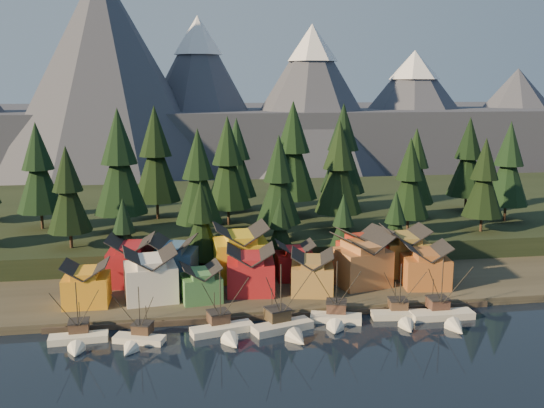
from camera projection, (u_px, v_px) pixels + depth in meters
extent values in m
plane|color=black|center=(294.00, 355.00, 93.26)|extent=(500.00, 500.00, 0.00)
cube|color=#322E24|center=(258.00, 273.00, 131.87)|extent=(400.00, 50.00, 1.50)
cube|color=black|center=(235.00, 215.00, 179.89)|extent=(420.00, 100.00, 6.00)
cube|color=#483F33|center=(276.00, 313.00, 109.15)|extent=(80.00, 4.00, 1.00)
cube|color=#4C5262|center=(206.00, 135.00, 322.92)|extent=(560.00, 160.00, 30.00)
cone|color=#4C5262|center=(104.00, 76.00, 251.97)|extent=(100.00, 100.00, 90.00)
cone|color=#4C5262|center=(199.00, 97.00, 277.44)|extent=(80.00, 80.00, 72.00)
cone|color=white|center=(198.00, 35.00, 272.21)|extent=(22.40, 22.40, 17.28)
cone|color=#4C5262|center=(311.00, 101.00, 274.08)|extent=(84.00, 84.00, 68.00)
cone|color=white|center=(312.00, 43.00, 269.15)|extent=(23.52, 23.52, 16.32)
cone|color=#4C5262|center=(412.00, 110.00, 299.22)|extent=(92.00, 92.00, 58.00)
cone|color=white|center=(414.00, 65.00, 295.01)|extent=(25.76, 25.76, 13.92)
cone|color=#4C5262|center=(515.00, 117.00, 317.20)|extent=(88.00, 88.00, 50.00)
cube|color=white|center=(79.00, 339.00, 98.21)|extent=(9.46, 3.45, 1.56)
cone|color=white|center=(76.00, 353.00, 93.31)|extent=(3.10, 3.34, 2.93)
cube|color=black|center=(79.00, 343.00, 98.32)|extent=(9.69, 3.52, 0.34)
cube|color=#4D3729|center=(79.00, 327.00, 99.55)|extent=(3.28, 3.10, 1.76)
cube|color=#262424|center=(79.00, 321.00, 99.36)|extent=(3.49, 3.31, 0.20)
cylinder|color=black|center=(77.00, 308.00, 97.77)|extent=(0.18, 0.18, 8.78)
cylinder|color=black|center=(80.00, 314.00, 101.14)|extent=(0.14, 0.14, 4.29)
cube|color=silver|center=(139.00, 340.00, 97.88)|extent=(8.67, 5.32, 1.46)
cone|color=silver|center=(128.00, 352.00, 93.52)|extent=(3.52, 3.56, 2.74)
cube|color=black|center=(140.00, 343.00, 97.99)|extent=(8.87, 5.43, 0.32)
cube|color=#453224|center=(143.00, 328.00, 99.07)|extent=(3.66, 3.55, 1.64)
cube|color=#262424|center=(142.00, 323.00, 98.89)|extent=(3.90, 3.78, 0.18)
cylinder|color=black|center=(139.00, 311.00, 97.45)|extent=(0.16, 0.16, 8.21)
cylinder|color=black|center=(146.00, 317.00, 100.47)|extent=(0.13, 0.13, 4.01)
cube|color=white|center=(222.00, 330.00, 101.70)|extent=(10.93, 5.45, 1.67)
cone|color=white|center=(233.00, 344.00, 96.48)|extent=(3.86, 4.20, 3.13)
cube|color=black|center=(222.00, 334.00, 101.82)|extent=(11.19, 5.56, 0.36)
cube|color=#4E3729|center=(218.00, 317.00, 103.13)|extent=(3.96, 3.81, 1.88)
cube|color=#262424|center=(218.00, 312.00, 102.94)|extent=(4.21, 4.06, 0.21)
cylinder|color=black|center=(220.00, 298.00, 101.24)|extent=(0.19, 0.19, 9.38)
cylinder|color=black|center=(214.00, 305.00, 104.83)|extent=(0.15, 0.15, 4.59)
cube|color=beige|center=(282.00, 328.00, 102.56)|extent=(10.92, 6.35, 1.82)
cone|color=beige|center=(299.00, 341.00, 97.57)|extent=(4.32, 4.40, 3.41)
cube|color=black|center=(282.00, 332.00, 102.69)|extent=(11.18, 6.48, 0.40)
cube|color=#413423|center=(277.00, 315.00, 103.89)|extent=(4.49, 4.35, 2.05)
cube|color=#262424|center=(277.00, 308.00, 103.67)|extent=(4.78, 4.63, 0.23)
cylinder|color=black|center=(281.00, 293.00, 101.98)|extent=(0.20, 0.20, 10.24)
cylinder|color=black|center=(272.00, 302.00, 105.48)|extent=(0.16, 0.16, 5.01)
cube|color=silver|center=(336.00, 319.00, 106.53)|extent=(9.47, 5.66, 1.72)
cone|color=silver|center=(335.00, 330.00, 101.77)|extent=(3.96, 3.85, 3.22)
cube|color=black|center=(336.00, 323.00, 106.65)|extent=(9.69, 5.77, 0.38)
cube|color=#52372B|center=(336.00, 307.00, 107.80)|extent=(4.21, 4.07, 1.93)
cube|color=#262424|center=(336.00, 301.00, 107.60)|extent=(4.48, 4.34, 0.21)
cylinder|color=black|center=(337.00, 288.00, 105.99)|extent=(0.19, 0.19, 9.65)
cylinder|color=black|center=(337.00, 296.00, 109.32)|extent=(0.15, 0.15, 4.72)
cube|color=beige|center=(400.00, 316.00, 108.16)|extent=(10.55, 4.10, 1.56)
cone|color=beige|center=(409.00, 328.00, 102.62)|extent=(3.31, 3.83, 2.92)
cube|color=black|center=(400.00, 319.00, 108.27)|extent=(10.81, 4.17, 0.34)
cube|color=brown|center=(398.00, 304.00, 109.72)|extent=(3.43, 3.26, 1.75)
cube|color=#262424|center=(398.00, 299.00, 109.53)|extent=(3.65, 3.48, 0.19)
cylinder|color=black|center=(400.00, 288.00, 107.80)|extent=(0.18, 0.18, 8.77)
cylinder|color=black|center=(395.00, 293.00, 111.55)|extent=(0.14, 0.14, 4.29)
cube|color=beige|center=(442.00, 316.00, 107.99)|extent=(11.26, 3.30, 1.71)
cone|color=beige|center=(458.00, 330.00, 102.01)|extent=(3.24, 3.86, 3.21)
cube|color=black|center=(442.00, 320.00, 108.11)|extent=(11.53, 3.36, 0.37)
cube|color=#50352B|center=(438.00, 303.00, 109.66)|extent=(3.45, 3.24, 1.93)
cube|color=#262424|center=(438.00, 298.00, 109.46)|extent=(3.67, 3.45, 0.21)
cylinder|color=black|center=(442.00, 285.00, 107.58)|extent=(0.19, 0.19, 9.63)
cylinder|color=black|center=(433.00, 291.00, 111.64)|extent=(0.15, 0.15, 4.71)
cube|color=orange|center=(87.00, 290.00, 110.20)|extent=(8.07, 7.09, 5.47)
cube|color=orange|center=(86.00, 273.00, 109.58)|extent=(4.49, 6.89, 1.12)
cube|color=white|center=(151.00, 282.00, 112.74)|extent=(10.30, 9.40, 6.74)
cube|color=white|center=(150.00, 261.00, 111.97)|extent=(6.11, 8.71, 1.31)
cube|color=#437C45|center=(201.00, 288.00, 112.44)|extent=(7.83, 7.43, 4.71)
cube|color=#437C45|center=(201.00, 273.00, 111.90)|extent=(4.67, 6.89, 0.99)
cube|color=maroon|center=(251.00, 277.00, 116.44)|extent=(9.68, 8.74, 6.31)
cube|color=maroon|center=(250.00, 258.00, 115.72)|extent=(5.67, 8.18, 1.26)
cube|color=olive|center=(312.00, 278.00, 116.60)|extent=(9.44, 9.44, 5.65)
cube|color=olive|center=(312.00, 262.00, 115.96)|extent=(5.93, 8.51, 1.11)
cube|color=#AD6C3D|center=(361.00, 267.00, 121.01)|extent=(11.55, 10.39, 7.29)
cube|color=#AD6C3D|center=(362.00, 246.00, 120.19)|extent=(7.17, 9.20, 1.39)
cube|color=#A35B29|center=(425.00, 272.00, 120.28)|extent=(9.73, 8.80, 6.00)
cube|color=#A35B29|center=(426.00, 254.00, 119.59)|extent=(5.82, 8.09, 1.23)
cube|color=maroon|center=(132.00, 267.00, 121.69)|extent=(9.61, 8.69, 7.01)
cube|color=maroon|center=(131.00, 247.00, 120.91)|extent=(5.56, 8.21, 1.27)
cube|color=#34577D|center=(174.00, 267.00, 121.77)|extent=(10.12, 9.73, 6.91)
cube|color=#34577D|center=(173.00, 248.00, 121.00)|extent=(6.36, 8.69, 1.20)
cube|color=gold|center=(241.00, 259.00, 125.17)|extent=(10.93, 9.35, 8.05)
cube|color=gold|center=(240.00, 237.00, 124.26)|extent=(6.10, 9.06, 1.51)
cube|color=maroon|center=(295.00, 266.00, 125.12)|extent=(7.85, 6.55, 5.39)
cube|color=maroon|center=(295.00, 251.00, 124.51)|extent=(4.41, 6.30, 1.07)
cube|color=#9F2818|center=(364.00, 259.00, 127.01)|extent=(10.82, 10.08, 7.10)
cube|color=#9F2818|center=(365.00, 240.00, 126.21)|extent=(6.79, 8.93, 1.28)
cube|color=olive|center=(404.00, 257.00, 128.41)|extent=(9.48, 8.97, 7.26)
cube|color=olive|center=(405.00, 237.00, 127.60)|extent=(5.46, 8.53, 1.26)
cylinder|color=#332319|center=(42.00, 220.00, 149.67)|extent=(0.70, 0.70, 4.63)
cone|color=black|center=(39.00, 179.00, 147.75)|extent=(11.33, 11.33, 15.96)
cone|color=black|center=(36.00, 146.00, 146.18)|extent=(7.72, 7.72, 11.58)
cylinder|color=#332319|center=(71.00, 239.00, 131.93)|extent=(0.70, 0.70, 3.94)
cone|color=black|center=(68.00, 201.00, 130.30)|extent=(9.63, 9.63, 13.57)
cone|color=black|center=(66.00, 168.00, 128.97)|extent=(6.57, 6.57, 9.85)
cylinder|color=#332319|center=(122.00, 222.00, 145.01)|extent=(0.70, 0.70, 5.26)
cone|color=black|center=(120.00, 175.00, 142.84)|extent=(12.85, 12.85, 18.11)
cone|color=black|center=(118.00, 136.00, 141.05)|extent=(8.76, 8.76, 13.15)
cylinder|color=#332319|center=(158.00, 209.00, 160.81)|extent=(0.70, 0.70, 5.26)
cone|color=black|center=(156.00, 167.00, 158.63)|extent=(12.86, 12.86, 18.12)
cone|color=black|center=(155.00, 131.00, 156.85)|extent=(8.77, 8.77, 13.15)
cylinder|color=#332319|center=(200.00, 231.00, 138.24)|extent=(0.70, 0.70, 4.51)
cone|color=black|center=(199.00, 189.00, 136.37)|extent=(11.02, 11.02, 15.52)
cone|color=black|center=(198.00, 153.00, 134.84)|extent=(7.51, 7.51, 11.27)
cylinder|color=#332319|center=(229.00, 215.00, 154.00)|extent=(0.70, 0.70, 4.86)
cone|color=black|center=(228.00, 174.00, 151.99)|extent=(11.87, 11.87, 16.72)
cone|color=black|center=(227.00, 140.00, 150.34)|extent=(8.09, 8.09, 12.14)
cylinder|color=#332319|center=(279.00, 230.00, 139.16)|extent=(0.70, 0.70, 4.25)
cone|color=black|center=(279.00, 191.00, 137.41)|extent=(10.38, 10.38, 14.63)
cone|color=black|center=(279.00, 158.00, 135.97)|extent=(7.08, 7.08, 10.62)
cylinder|color=#332319|center=(293.00, 207.00, 163.56)|extent=(0.70, 0.70, 5.46)
cone|color=black|center=(293.00, 163.00, 161.30)|extent=(13.36, 13.36, 18.82)
cone|color=black|center=(293.00, 127.00, 159.45)|extent=(9.11, 9.11, 13.66)
cylinder|color=#332319|center=(338.00, 220.00, 148.42)|extent=(0.70, 0.70, 4.73)
cone|color=black|center=(339.00, 179.00, 146.47)|extent=(11.57, 11.57, 16.30)
cone|color=black|center=(340.00, 144.00, 144.86)|extent=(7.89, 7.89, 11.83)
cylinder|color=#332319|center=(342.00, 200.00, 173.85)|extent=(0.70, 0.70, 5.30)
cone|color=black|center=(343.00, 160.00, 171.67)|extent=(12.94, 12.94, 18.24)
cone|color=black|center=(343.00, 127.00, 169.87)|extent=(8.83, 8.83, 13.24)
cylinder|color=#332319|center=(408.00, 224.00, 146.17)|extent=(0.70, 0.70, 4.03)
cone|color=black|center=(409.00, 188.00, 144.51)|extent=(9.84, 9.84, 13.87)
cone|color=black|center=(410.00, 159.00, 143.14)|extent=(6.71, 6.71, 10.06)
cylinder|color=#332319|center=(413.00, 210.00, 162.92)|extent=(0.70, 0.70, 4.22)
cone|color=black|center=(415.00, 176.00, 161.17)|extent=(10.32, 10.32, 14.54)
cone|color=black|center=(416.00, 148.00, 159.74)|extent=(7.03, 7.03, 10.55)
cylinder|color=#332319|center=(481.00, 223.00, 147.08)|extent=(0.70, 0.70, 4.00)
cone|color=black|center=(483.00, 188.00, 145.42)|extent=(9.79, 9.79, 13.79)
cone|color=black|center=(485.00, 159.00, 144.06)|extent=(6.67, 6.67, 10.01)
cylinder|color=#332319|center=(466.00, 203.00, 171.53)|extent=(0.70, 0.70, 4.65)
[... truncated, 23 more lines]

